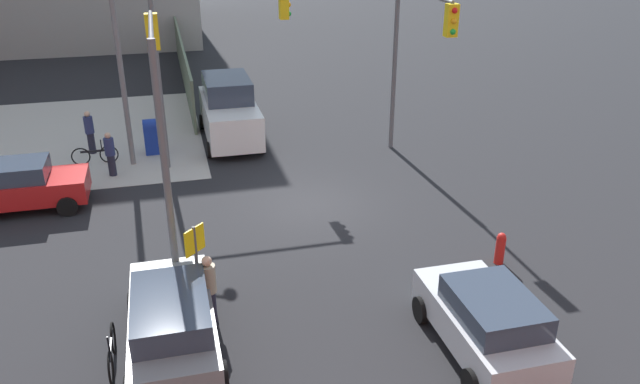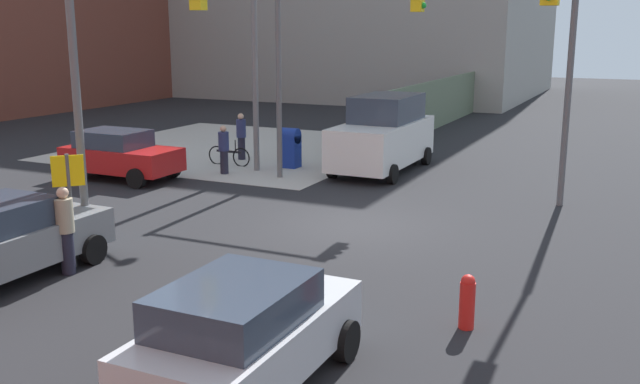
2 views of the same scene
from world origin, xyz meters
TOP-DOWN VIEW (x-y plane):
  - ground_plane at (0.00, 0.00)m, footprint 120.00×120.00m
  - sidewalk_corner at (9.00, 9.00)m, footprint 12.00×12.00m
  - construction_fence at (18.48, 3.20)m, footprint 20.96×0.12m
  - traffic_signal_nw_corner at (-2.62, 4.50)m, footprint 4.99×0.36m
  - traffic_signal_se_corner at (2.61, -4.50)m, footprint 5.01×0.36m
  - traffic_signal_ne_corner at (4.50, 2.61)m, footprint 0.36×5.00m
  - street_lamp_corner at (5.04, 5.47)m, footprint 1.44×2.43m
  - warning_sign_two_way at (-5.40, 4.01)m, footprint 0.48×0.48m
  - mailbox_blue at (6.20, 5.00)m, footprint 0.56×0.64m
  - fire_hydrant at (-5.00, -4.20)m, footprint 0.26×0.26m
  - coupe_gray at (-6.70, 4.68)m, footprint 4.45×2.02m
  - hatchback_red at (1.99, 9.12)m, footprint 2.02×3.86m
  - hatchback_silver at (-8.35, -1.96)m, footprint 3.86×2.02m
  - van_white_delivery at (7.10, 1.80)m, footprint 5.40×2.32m
  - pedestrian_crossing at (4.20, 6.50)m, footprint 0.36×0.36m
  - pedestrian_waiting at (-5.80, 3.80)m, footprint 0.36×0.36m
  - pedestrian_walking_north at (6.80, 7.40)m, footprint 0.36×0.36m
  - bicycle_leaning_on_fence at (5.60, 7.20)m, footprint 0.05×1.75m
  - bicycle_at_crosswalk at (-6.80, 6.00)m, footprint 1.75×0.05m

SIDE VIEW (x-z plane):
  - ground_plane at x=0.00m, z-range 0.00..0.00m
  - sidewalk_corner at x=9.00m, z-range 0.00..0.01m
  - bicycle_leaning_on_fence at x=5.60m, z-range -0.14..0.83m
  - bicycle_at_crosswalk at x=-6.80m, z-range -0.14..0.83m
  - fire_hydrant at x=-5.00m, z-range 0.02..0.96m
  - mailbox_blue at x=6.20m, z-range 0.05..1.48m
  - hatchback_red at x=1.99m, z-range 0.03..1.65m
  - hatchback_silver at x=-8.35m, z-range 0.03..1.65m
  - coupe_gray at x=-6.70m, z-range 0.03..1.65m
  - pedestrian_crossing at x=4.20m, z-range 0.03..1.70m
  - pedestrian_walking_north at x=6.80m, z-range 0.04..1.80m
  - pedestrian_waiting at x=-5.80m, z-range 0.04..1.86m
  - construction_fence at x=18.48m, z-range 0.00..2.40m
  - van_white_delivery at x=7.10m, z-range -0.03..2.59m
  - warning_sign_two_way at x=-5.40m, z-range 0.44..2.84m
  - traffic_signal_nw_corner at x=-2.62m, z-range 1.35..7.85m
  - traffic_signal_ne_corner at x=4.50m, z-range 1.35..7.85m
  - traffic_signal_se_corner at x=2.61m, z-range 1.35..7.85m
  - street_lamp_corner at x=5.04m, z-range 0.70..8.70m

